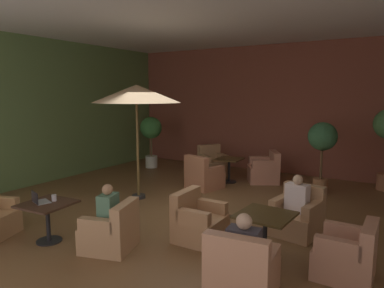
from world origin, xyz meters
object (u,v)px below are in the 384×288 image
potted_tree_mid_left (151,133)px  armchair_front_right_east (203,177)px  armchair_mid_center_north (347,256)px  armchair_mid_center_south (198,222)px  patio_umbrella_tall_red (136,94)px  patron_by_window (108,207)px  open_laptop (39,200)px  potted_tree_mid_right (322,143)px  armchair_front_right_north (212,164)px  armchair_front_left_east (111,231)px  cafe_table_front_right (229,165)px  cafe_table_mid_center (265,222)px  armchair_mid_center_west (242,272)px  armchair_front_right_south (265,171)px  patron_with_friend (297,196)px  cafe_table_front_left (47,212)px  armchair_mid_center_east (297,216)px  patron_blue_shirt (244,242)px  iced_drink_cup (54,198)px

potted_tree_mid_left → armchair_front_right_east: bearing=-26.2°
armchair_mid_center_north → armchair_mid_center_south: (-2.33, -0.00, 0.01)m
patio_umbrella_tall_red → armchair_front_right_east: bearing=60.2°
armchair_front_right_east → patron_by_window: size_ratio=1.47×
armchair_mid_center_north → open_laptop: 4.81m
potted_tree_mid_right → armchair_mid_center_north: bearing=-73.6°
armchair_front_right_north → armchair_front_left_east: bearing=-78.5°
cafe_table_front_right → cafe_table_mid_center: same height
armchair_front_right_east → patio_umbrella_tall_red: (-0.89, -1.55, 2.13)m
patron_by_window → armchair_mid_center_west: bearing=-2.6°
armchair_front_right_south → patron_with_friend: 3.70m
cafe_table_front_left → armchair_mid_center_north: 4.66m
armchair_mid_center_east → patron_by_window: size_ratio=1.37×
armchair_mid_center_south → patron_with_friend: bearing=40.0°
patron_with_friend → open_laptop: size_ratio=1.85×
patio_umbrella_tall_red → patron_blue_shirt: (3.74, -2.44, -1.77)m
armchair_front_right_north → open_laptop: size_ratio=2.77×
potted_tree_mid_left → iced_drink_cup: 5.98m
cafe_table_mid_center → armchair_mid_center_north: armchair_mid_center_north is taller
cafe_table_mid_center → patron_by_window: 2.45m
armchair_front_right_south → armchair_mid_center_south: armchair_front_right_south is taller
armchair_front_left_east → armchair_front_right_east: 3.97m
armchair_front_left_east → armchair_mid_center_east: size_ratio=1.02×
armchair_front_right_south → iced_drink_cup: (-1.67, -5.60, 0.39)m
iced_drink_cup → cafe_table_front_left: bearing=-95.3°
potted_tree_mid_left → patron_blue_shirt: (5.66, -5.38, -0.50)m
armchair_mid_center_south → patron_blue_shirt: bearing=-40.5°
armchair_front_right_east → armchair_mid_center_east: size_ratio=1.07×
armchair_front_right_north → open_laptop: (-0.12, -5.85, 0.40)m
armchair_mid_center_east → open_laptop: 4.45m
potted_tree_mid_left → potted_tree_mid_right: (5.49, -0.15, 0.09)m
patio_umbrella_tall_red → potted_tree_mid_right: 4.68m
armchair_mid_center_west → patron_blue_shirt: (-0.01, 0.05, 0.37)m
armchair_front_right_east → potted_tree_mid_left: potted_tree_mid_left is taller
armchair_front_right_north → iced_drink_cup: bearing=-89.9°
open_laptop → cafe_table_front_left: bearing=28.3°
armchair_mid_center_north → patio_umbrella_tall_red: patio_umbrella_tall_red is taller
cafe_table_front_right → armchair_mid_center_west: armchair_mid_center_west is taller
cafe_table_front_right → armchair_front_right_east: (-0.28, -0.97, -0.18)m
potted_tree_mid_right → patron_blue_shirt: 5.27m
patron_by_window → cafe_table_front_right: bearing=92.8°
cafe_table_front_right → patron_by_window: bearing=-87.2°
cafe_table_mid_center → iced_drink_cup: 3.51m
armchair_front_right_east → patio_umbrella_tall_red: bearing=-119.8°
patron_by_window → armchair_mid_center_east: bearing=43.0°
cafe_table_front_left → patio_umbrella_tall_red: bearing=97.0°
cafe_table_front_right → armchair_front_right_east: bearing=-105.9°
armchair_front_right_north → armchair_mid_center_east: bearing=-43.1°
patron_by_window → patron_with_friend: (2.38, 2.18, -0.00)m
armchair_front_right_south → armchair_mid_center_north: (2.76, -4.35, -0.03)m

